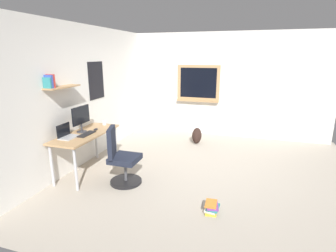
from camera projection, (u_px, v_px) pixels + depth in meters
ground_plane at (209, 173)px, 4.74m from camera, size 5.20×5.20×0.00m
wall_back at (86, 95)px, 5.11m from camera, size 5.00×0.30×2.60m
wall_right at (226, 85)px, 6.65m from camera, size 0.22×5.00×2.60m
desk at (86, 138)px, 4.60m from camera, size 1.38×0.57×0.73m
office_chair at (121, 160)px, 4.26m from camera, size 0.53×0.55×0.95m
laptop at (67, 134)px, 4.32m from camera, size 0.31×0.21×0.23m
monitor_primary at (81, 117)px, 4.57m from camera, size 0.46×0.17×0.46m
keyboard at (87, 134)px, 4.49m from camera, size 0.37×0.13×0.02m
computer_mouse at (96, 129)px, 4.75m from camera, size 0.10×0.06×0.03m
coffee_mug at (104, 123)px, 5.10m from camera, size 0.08×0.08×0.09m
backpack at (197, 136)px, 6.26m from camera, size 0.32×0.22×0.38m
book_stack_on_floor at (212, 207)px, 3.53m from camera, size 0.24×0.20×0.14m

